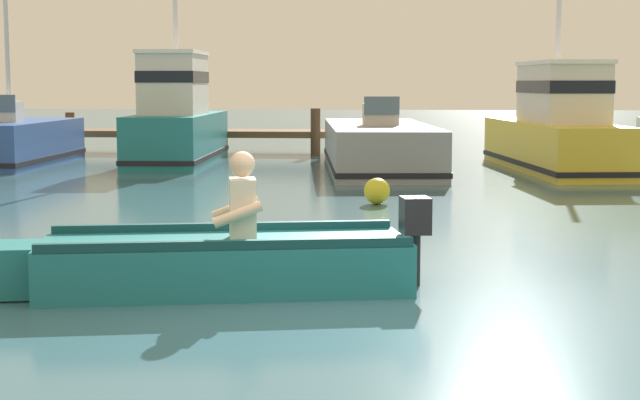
{
  "coord_description": "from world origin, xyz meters",
  "views": [
    {
      "loc": [
        0.22,
        -7.49,
        1.76
      ],
      "look_at": [
        -0.64,
        2.8,
        0.55
      ],
      "focal_mm": 55.87,
      "sensor_mm": 36.0,
      "label": 1
    }
  ],
  "objects_px": {
    "moored_boat_yellow": "(556,130)",
    "moored_boat_blue": "(12,144)",
    "moored_boat_teal": "(177,122)",
    "rowboat_with_person": "(217,261)",
    "mooring_buoy": "(377,191)",
    "moored_boat_grey": "(378,148)"
  },
  "relations": [
    {
      "from": "moored_boat_blue",
      "to": "moored_boat_grey",
      "type": "xyz_separation_m",
      "value": [
        7.99,
        -0.46,
        -0.02
      ]
    },
    {
      "from": "moored_boat_teal",
      "to": "rowboat_with_person",
      "type": "bearing_deg",
      "value": -75.69
    },
    {
      "from": "moored_boat_yellow",
      "to": "mooring_buoy",
      "type": "relative_size",
      "value": 15.99
    },
    {
      "from": "moored_boat_teal",
      "to": "mooring_buoy",
      "type": "bearing_deg",
      "value": -57.02
    },
    {
      "from": "moored_boat_grey",
      "to": "mooring_buoy",
      "type": "xyz_separation_m",
      "value": [
        0.14,
        -6.07,
        -0.25
      ]
    },
    {
      "from": "moored_boat_yellow",
      "to": "mooring_buoy",
      "type": "height_order",
      "value": "moored_boat_yellow"
    },
    {
      "from": "moored_boat_blue",
      "to": "moored_boat_grey",
      "type": "height_order",
      "value": "moored_boat_blue"
    },
    {
      "from": "rowboat_with_person",
      "to": "mooring_buoy",
      "type": "bearing_deg",
      "value": 79.15
    },
    {
      "from": "moored_boat_yellow",
      "to": "moored_boat_blue",
      "type": "bearing_deg",
      "value": 177.06
    },
    {
      "from": "moored_boat_teal",
      "to": "moored_boat_grey",
      "type": "bearing_deg",
      "value": -12.75
    },
    {
      "from": "moored_boat_grey",
      "to": "moored_boat_yellow",
      "type": "distance_m",
      "value": 3.61
    },
    {
      "from": "moored_boat_yellow",
      "to": "mooring_buoy",
      "type": "xyz_separation_m",
      "value": [
        -3.46,
        -5.93,
        -0.63
      ]
    },
    {
      "from": "rowboat_with_person",
      "to": "mooring_buoy",
      "type": "relative_size",
      "value": 9.62
    },
    {
      "from": "moored_boat_teal",
      "to": "mooring_buoy",
      "type": "height_order",
      "value": "moored_boat_teal"
    },
    {
      "from": "moored_boat_blue",
      "to": "moored_boat_grey",
      "type": "distance_m",
      "value": 8.0
    },
    {
      "from": "rowboat_with_person",
      "to": "moored_boat_blue",
      "type": "relative_size",
      "value": 0.78
    },
    {
      "from": "mooring_buoy",
      "to": "rowboat_with_person",
      "type": "bearing_deg",
      "value": -100.85
    },
    {
      "from": "moored_boat_blue",
      "to": "mooring_buoy",
      "type": "height_order",
      "value": "moored_boat_blue"
    },
    {
      "from": "moored_boat_grey",
      "to": "moored_boat_teal",
      "type": "bearing_deg",
      "value": 167.25
    },
    {
      "from": "rowboat_with_person",
      "to": "moored_boat_blue",
      "type": "height_order",
      "value": "moored_boat_blue"
    },
    {
      "from": "moored_boat_yellow",
      "to": "rowboat_with_person",
      "type": "bearing_deg",
      "value": -110.92
    },
    {
      "from": "moored_boat_blue",
      "to": "moored_boat_yellow",
      "type": "distance_m",
      "value": 11.6
    }
  ]
}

